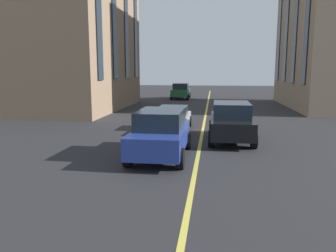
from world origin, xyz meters
name	(u,v)px	position (x,y,z in m)	size (l,w,h in m)	color
lane_centre_line	(201,138)	(20.00, 0.00, 0.00)	(80.00, 0.16, 0.01)	#D8C64C
car_blue_parked_b	(161,133)	(16.05, 1.47, 0.97)	(4.70, 2.14, 1.88)	navy
car_green_trailing	(181,91)	(43.51, 3.34, 0.97)	(4.70, 2.14, 1.88)	#1E6038
car_black_near	(231,121)	(19.59, -1.45, 0.97)	(4.70, 2.14, 1.88)	black
car_silver_oncoming	(173,118)	(22.14, 1.72, 0.70)	(4.40, 1.95, 1.37)	#B7BABF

